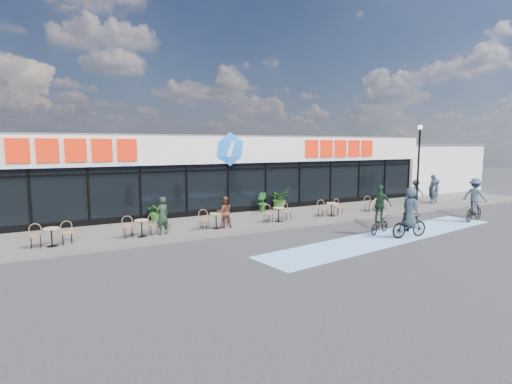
% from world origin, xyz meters
% --- Properties ---
extents(ground, '(120.00, 120.00, 0.00)m').
position_xyz_m(ground, '(0.00, 0.00, 0.00)').
color(ground, '#28282B').
rests_on(ground, ground).
extents(sidewalk, '(44.00, 5.00, 0.10)m').
position_xyz_m(sidewalk, '(0.00, 4.50, 0.05)').
color(sidewalk, '#57524D').
rests_on(sidewalk, ground).
extents(bike_lane, '(14.17, 4.13, 0.01)m').
position_xyz_m(bike_lane, '(4.00, -1.50, 0.01)').
color(bike_lane, '#75ABDD').
rests_on(bike_lane, ground).
extents(building, '(30.60, 6.57, 4.75)m').
position_xyz_m(building, '(-0.00, 9.93, 2.34)').
color(building, black).
rests_on(building, ground).
extents(neighbour_building, '(9.20, 7.20, 4.11)m').
position_xyz_m(neighbour_building, '(20.50, 11.00, 2.06)').
color(neighbour_building, silver).
rests_on(neighbour_building, ground).
extents(lamp_post, '(0.28, 0.28, 5.10)m').
position_xyz_m(lamp_post, '(10.26, 2.30, 3.14)').
color(lamp_post, black).
rests_on(lamp_post, sidewalk).
extents(bistro_set_1, '(1.54, 0.62, 0.90)m').
position_xyz_m(bistro_set_1, '(-9.27, 3.45, 0.56)').
color(bistro_set_1, tan).
rests_on(bistro_set_1, sidewalk).
extents(bistro_set_2, '(1.54, 0.62, 0.90)m').
position_xyz_m(bistro_set_2, '(-5.79, 3.45, 0.56)').
color(bistro_set_2, tan).
rests_on(bistro_set_2, sidewalk).
extents(bistro_set_3, '(1.54, 0.62, 0.90)m').
position_xyz_m(bistro_set_3, '(-2.32, 3.45, 0.56)').
color(bistro_set_3, tan).
rests_on(bistro_set_3, sidewalk).
extents(bistro_set_4, '(1.54, 0.62, 0.90)m').
position_xyz_m(bistro_set_4, '(1.16, 3.45, 0.56)').
color(bistro_set_4, tan).
rests_on(bistro_set_4, sidewalk).
extents(bistro_set_5, '(1.54, 0.62, 0.90)m').
position_xyz_m(bistro_set_5, '(4.63, 3.45, 0.56)').
color(bistro_set_5, tan).
rests_on(bistro_set_5, sidewalk).
extents(bistro_set_6, '(1.54, 0.62, 0.90)m').
position_xyz_m(bistro_set_6, '(8.11, 3.45, 0.56)').
color(bistro_set_6, tan).
rests_on(bistro_set_6, sidewalk).
extents(potted_plant_left, '(1.10, 1.01, 1.05)m').
position_xyz_m(potted_plant_left, '(-4.32, 6.59, 0.62)').
color(potted_plant_left, '#1D5317').
rests_on(potted_plant_left, sidewalk).
extents(potted_plant_mid, '(0.51, 0.62, 1.13)m').
position_xyz_m(potted_plant_mid, '(1.98, 6.56, 0.66)').
color(potted_plant_mid, '#154B18').
rests_on(potted_plant_mid, sidewalk).
extents(potted_plant_right, '(1.55, 1.46, 1.36)m').
position_xyz_m(potted_plant_right, '(3.26, 6.65, 0.78)').
color(potted_plant_right, '#245016').
rests_on(potted_plant_right, sidewalk).
extents(patron_left, '(0.72, 0.59, 1.69)m').
position_xyz_m(patron_left, '(-4.89, 3.32, 0.95)').
color(patron_left, black).
rests_on(patron_left, sidewalk).
extents(patron_right, '(0.83, 0.70, 1.52)m').
position_xyz_m(patron_right, '(-1.89, 3.35, 0.86)').
color(patron_right, '#502B1C').
rests_on(patron_right, sidewalk).
extents(pedestrian_a, '(0.72, 0.84, 1.96)m').
position_xyz_m(pedestrian_a, '(13.55, 3.77, 1.08)').
color(pedestrian_a, '#2C3645').
rests_on(pedestrian_a, sidewalk).
extents(pedestrian_b, '(0.94, 1.18, 1.60)m').
position_xyz_m(pedestrian_b, '(12.78, 4.46, 0.90)').
color(pedestrian_b, '#192D22').
rests_on(pedestrian_b, sidewalk).
extents(pedestrian_c, '(1.20, 1.16, 1.64)m').
position_xyz_m(pedestrian_c, '(14.17, 3.98, 0.92)').
color(pedestrian_c, '#30364A').
rests_on(pedestrian_c, sidewalk).
extents(cyclist_a, '(1.66, 1.14, 2.24)m').
position_xyz_m(cyclist_a, '(4.03, -0.80, 0.91)').
color(cyclist_a, black).
rests_on(cyclist_a, ground).
extents(cyclist_b, '(1.88, 1.31, 2.30)m').
position_xyz_m(cyclist_b, '(10.62, -1.08, 1.05)').
color(cyclist_b, black).
rests_on(cyclist_b, ground).
extents(cyclist_c, '(1.89, 0.93, 2.23)m').
position_xyz_m(cyclist_c, '(4.56, -2.02, 0.91)').
color(cyclist_c, black).
rests_on(cyclist_c, ground).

